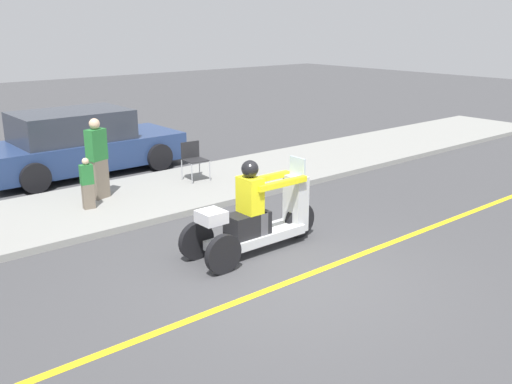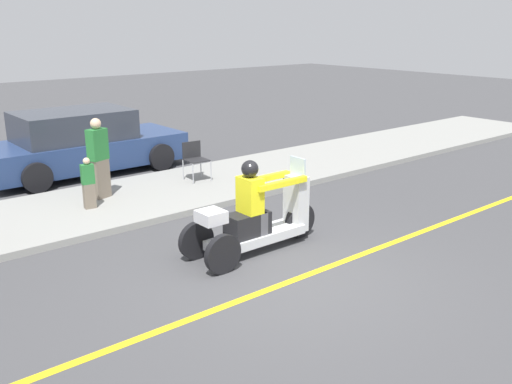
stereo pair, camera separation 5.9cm
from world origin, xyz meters
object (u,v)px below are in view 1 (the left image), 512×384
(folding_chair_curbside, at_px, (193,157))
(parked_car_lot_left, at_px, (80,144))
(spectator_near_curb, at_px, (87,184))
(spectator_mid_group, at_px, (97,160))
(motorcycle_trike, at_px, (257,219))

(folding_chair_curbside, distance_m, parked_car_lot_left, 2.93)
(spectator_near_curb, height_order, spectator_mid_group, spectator_mid_group)
(motorcycle_trike, distance_m, parked_car_lot_left, 6.29)
(motorcycle_trike, distance_m, folding_chair_curbside, 3.99)
(motorcycle_trike, bearing_deg, parked_car_lot_left, 91.07)
(folding_chair_curbside, bearing_deg, spectator_mid_group, 178.72)
(parked_car_lot_left, bearing_deg, spectator_mid_group, -105.65)
(spectator_near_curb, height_order, parked_car_lot_left, parked_car_lot_left)
(motorcycle_trike, height_order, spectator_near_curb, motorcycle_trike)
(motorcycle_trike, distance_m, spectator_mid_group, 3.90)
(folding_chair_curbside, bearing_deg, parked_car_lot_left, 120.05)
(motorcycle_trike, height_order, folding_chair_curbside, motorcycle_trike)
(parked_car_lot_left, bearing_deg, folding_chair_curbside, -59.95)
(spectator_near_curb, relative_size, parked_car_lot_left, 0.21)
(spectator_near_curb, bearing_deg, parked_car_lot_left, 68.97)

